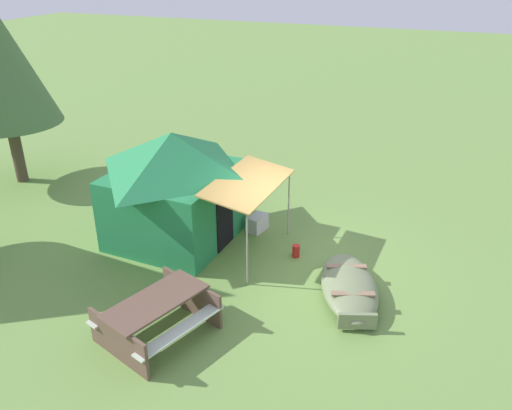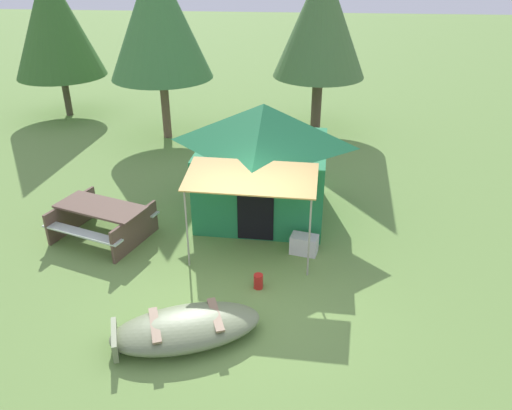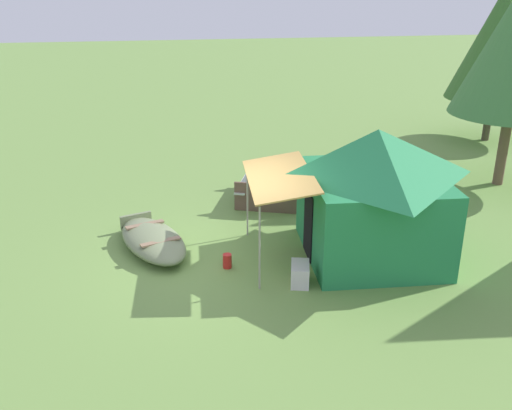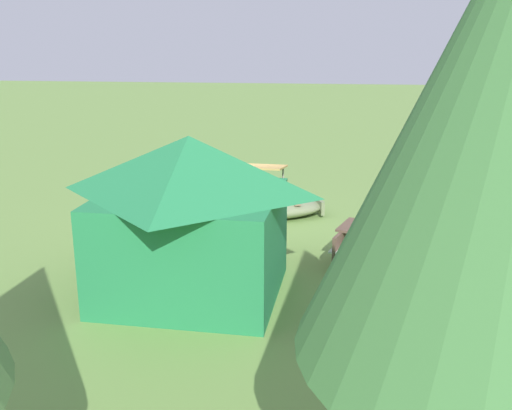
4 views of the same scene
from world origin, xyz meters
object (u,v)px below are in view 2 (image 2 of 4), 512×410
object	(u,v)px
pine_tree_far_center	(54,21)
pine_tree_back_left	(321,20)
cooler_box	(304,244)
picnic_table	(102,218)
pine_tree_back_right	(158,17)
canvas_cabin_tent	(263,159)
fuel_can	(258,281)
beached_rowboat	(185,328)

from	to	relation	value
pine_tree_far_center	pine_tree_back_left	bearing A→B (deg)	-4.92
cooler_box	picnic_table	bearing A→B (deg)	176.76
cooler_box	pine_tree_back_right	xyz separation A→B (m)	(-4.44, 6.52, 3.49)
cooler_box	pine_tree_back_left	bearing A→B (deg)	87.46
canvas_cabin_tent	pine_tree_far_center	bearing A→B (deg)	138.23
fuel_can	pine_tree_far_center	xyz separation A→B (m)	(-7.75, 9.71, 3.12)
beached_rowboat	pine_tree_far_center	world-z (taller)	pine_tree_far_center
canvas_cabin_tent	fuel_can	bearing A→B (deg)	-87.27
picnic_table	pine_tree_far_center	world-z (taller)	pine_tree_far_center
canvas_cabin_tent	pine_tree_back_right	xyz separation A→B (m)	(-3.48, 4.86, 2.34)
canvas_cabin_tent	cooler_box	distance (m)	2.24
beached_rowboat	fuel_can	world-z (taller)	beached_rowboat
canvas_cabin_tent	fuel_can	xyz separation A→B (m)	(0.14, -2.91, -1.21)
beached_rowboat	picnic_table	size ratio (longest dim) A/B	1.16
fuel_can	pine_tree_back_right	distance (m)	9.28
canvas_cabin_tent	fuel_can	distance (m)	3.16
picnic_table	cooler_box	bearing A→B (deg)	-3.24
cooler_box	pine_tree_back_left	xyz separation A→B (m)	(0.34, 7.69, 3.30)
beached_rowboat	picnic_table	bearing A→B (deg)	129.46
pine_tree_back_left	pine_tree_back_right	size ratio (longest dim) A/B	0.96
beached_rowboat	cooler_box	distance (m)	3.27
beached_rowboat	pine_tree_back_right	distance (m)	10.17
picnic_table	pine_tree_back_right	distance (m)	7.05
beached_rowboat	pine_tree_back_left	distance (m)	11.11
pine_tree_back_left	picnic_table	bearing A→B (deg)	-121.81
canvas_cabin_tent	picnic_table	size ratio (longest dim) A/B	1.75
cooler_box	pine_tree_back_left	size ratio (longest dim) A/B	0.10
picnic_table	fuel_can	size ratio (longest dim) A/B	7.97
pine_tree_far_center	fuel_can	bearing A→B (deg)	-51.40
cooler_box	pine_tree_far_center	size ratio (longest dim) A/B	0.11
pine_tree_back_right	pine_tree_far_center	size ratio (longest dim) A/B	1.07
beached_rowboat	cooler_box	world-z (taller)	beached_rowboat
beached_rowboat	pine_tree_back_left	bearing A→B (deg)	77.96
picnic_table	fuel_can	distance (m)	3.78
canvas_cabin_tent	pine_tree_back_left	distance (m)	6.54
canvas_cabin_tent	pine_tree_back_left	size ratio (longest dim) A/B	0.76
pine_tree_far_center	picnic_table	bearing A→B (deg)	-62.36
canvas_cabin_tent	pine_tree_back_left	bearing A→B (deg)	77.78
beached_rowboat	pine_tree_back_left	world-z (taller)	pine_tree_back_left
pine_tree_back_right	pine_tree_far_center	xyz separation A→B (m)	(-4.14, 1.94, -0.43)
beached_rowboat	cooler_box	xyz separation A→B (m)	(1.87, 2.68, -0.02)
pine_tree_back_left	beached_rowboat	bearing A→B (deg)	-102.04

